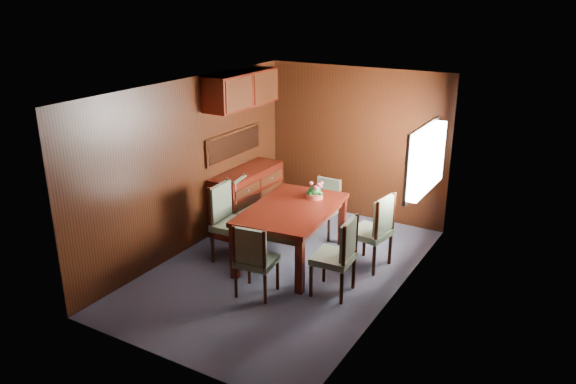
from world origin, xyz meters
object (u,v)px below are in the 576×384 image
Objects in this scene: dining_table at (292,215)px; chair_left_near at (228,218)px; chair_head at (254,257)px; sideboard at (247,198)px; flower_centerpiece at (315,190)px; chair_right_near at (339,252)px.

chair_left_near is (-0.78, -0.36, -0.07)m from dining_table.
dining_table is 1.88× the size of chair_head.
sideboard is 1.17m from chair_left_near.
chair_left_near is (0.43, -1.08, 0.14)m from sideboard.
chair_left_near is at bearing -137.07° from flower_centerpiece.
sideboard is 1.31× the size of chair_left_near.
chair_right_near is at bearing -29.43° from sideboard.
chair_left_near reaches higher than chair_right_near.
chair_left_near is 1.15× the size of chair_head.
flower_centerpiece reaches higher than dining_table.
dining_table is (1.21, -0.72, 0.22)m from sideboard.
flower_centerpiece is (1.31, -0.26, 0.45)m from sideboard.
chair_right_near is 1.02m from chair_head.
dining_table is 1.07m from chair_head.
chair_head reaches higher than dining_table.
chair_head is at bearing -90.46° from flower_centerpiece.
chair_head is at bearing -90.78° from dining_table.
dining_table is at bearing -102.65° from flower_centerpiece.
sideboard is 2.47m from chair_right_near.
sideboard is 0.80× the size of dining_table.
chair_head is (1.30, -1.77, 0.07)m from sideboard.
flower_centerpiece is (0.10, 0.45, 0.23)m from dining_table.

